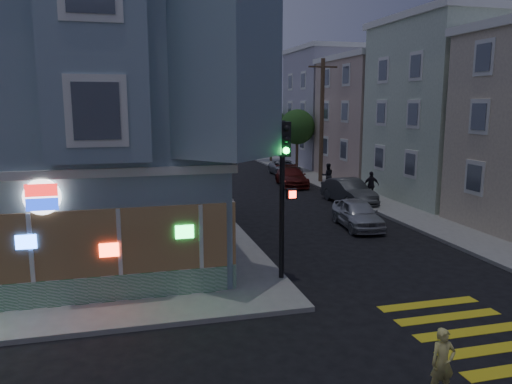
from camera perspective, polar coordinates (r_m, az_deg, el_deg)
name	(u,v)px	position (r m, az deg, el deg)	size (l,w,h in m)	color
ground	(227,359)	(12.45, -3.34, -18.48)	(120.00, 120.00, 0.00)	black
sidewalk_ne	(455,179)	(42.45, 21.80, 1.43)	(24.00, 42.00, 0.15)	gray
corner_building	(22,107)	(22.06, -25.16, 8.82)	(14.60, 14.60, 11.40)	gray
row_house_b	(484,112)	(34.36, 24.57, 8.29)	(12.00, 8.60, 10.50)	#ADC0A7
row_house_c	(405,120)	(41.77, 16.67, 7.91)	(12.00, 8.60, 9.00)	#BBA191
row_house_d	(355,109)	(49.67, 11.28, 9.29)	(12.00, 8.60, 10.50)	#A29FAE
utility_pole	(322,119)	(37.50, 7.53, 8.27)	(2.20, 0.30, 9.00)	#4C3826
street_tree_near	(297,127)	(43.21, 4.74, 7.41)	(3.00, 3.00, 5.30)	#4C3826
street_tree_far	(271,123)	(50.82, 1.73, 7.84)	(3.00, 3.00, 5.30)	#4C3826
running_child	(443,363)	(11.42, 20.55, -17.81)	(0.53, 0.35, 1.46)	#D3C96C
pedestrian_a	(328,176)	(35.02, 8.19, 1.88)	(0.82, 0.64, 1.69)	black
pedestrian_b	(371,185)	(31.38, 13.03, 0.76)	(0.99, 0.41, 1.69)	black
parked_car_a	(357,214)	(24.60, 11.51, -2.43)	(1.64, 4.07, 1.39)	#B5B9BE
parked_car_b	(349,191)	(30.33, 10.55, 0.06)	(1.58, 4.52, 1.49)	#3A3D40
parked_car_c	(292,177)	(36.38, 4.09, 1.75)	(1.88, 4.62, 1.34)	#5F1915
parked_car_d	(285,168)	(41.66, 3.38, 2.74)	(2.04, 4.43, 1.23)	#94989D
traffic_signal	(284,174)	(16.14, 3.23, 2.09)	(0.61, 0.59, 5.26)	black
fire_hydrant	(354,193)	(31.04, 11.18, -0.12)	(0.43, 0.25, 0.74)	silver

